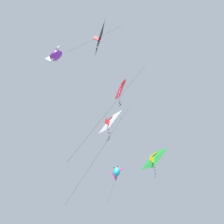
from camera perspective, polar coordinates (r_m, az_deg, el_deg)
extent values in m
ellipsoid|color=purple|center=(20.19, -11.30, 11.23)|extent=(1.21, 1.23, 1.50)
cube|color=white|center=(20.16, -10.92, 12.28)|extent=(0.46, 0.45, 0.30)
cube|color=white|center=(20.48, -11.18, 10.50)|extent=(0.46, 0.45, 0.30)
cube|color=white|center=(19.55, -12.55, 10.44)|extent=(0.42, 0.44, 0.56)
sphere|color=black|center=(20.57, -11.22, 12.34)|extent=(0.17, 0.18, 0.14)
sphere|color=black|center=(20.73, -11.35, 11.42)|extent=(0.17, 0.18, 0.14)
pyramid|color=white|center=(22.22, -0.52, -2.05)|extent=(1.07, 2.10, 1.36)
cube|color=red|center=(22.05, -0.83, -2.10)|extent=(0.59, 0.27, 0.70)
cube|color=red|center=(22.71, -0.33, -1.25)|extent=(0.26, 0.52, 0.15)
cylinder|color=#47474C|center=(21.53, -0.74, -3.30)|extent=(0.01, 0.02, 0.31)
cube|color=black|center=(21.41, -0.75, -3.55)|extent=(0.04, 0.17, 0.06)
cylinder|color=#47474C|center=(21.32, -0.67, -3.90)|extent=(0.03, 0.11, 0.31)
cube|color=black|center=(21.22, -0.58, -4.26)|extent=(0.16, 0.09, 0.06)
cylinder|color=#47474C|center=(21.13, -0.59, -4.62)|extent=(0.06, 0.08, 0.31)
cube|color=black|center=(21.04, -0.60, -4.98)|extent=(0.10, 0.16, 0.06)
cylinder|color=#47474C|center=(20.90, -0.60, -5.17)|extent=(0.06, 0.09, 0.31)
cube|color=black|center=(20.75, -0.60, -5.36)|extent=(0.06, 0.17, 0.06)
cylinder|color=#47474C|center=(20.60, -0.75, -5.54)|extent=(0.05, 0.15, 0.31)
cube|color=black|center=(20.45, -0.90, -5.72)|extent=(0.07, 0.17, 0.06)
cylinder|color=#47474C|center=(17.37, -1.69, -6.87)|extent=(1.44, 3.47, 8.16)
pyramid|color=green|center=(27.54, 8.45, -9.42)|extent=(1.39, 2.61, 1.68)
cube|color=yellow|center=(27.32, 8.20, -9.52)|extent=(0.74, 0.35, 0.88)
cube|color=yellow|center=(28.11, 8.47, -8.49)|extent=(0.33, 0.64, 0.18)
cylinder|color=#47474C|center=(26.80, 8.51, -10.80)|extent=(0.04, 0.04, 0.29)
cube|color=blue|center=(26.71, 8.59, -11.04)|extent=(0.16, 0.10, 0.06)
cylinder|color=#47474C|center=(26.64, 8.64, -11.32)|extent=(0.02, 0.07, 0.29)
cube|color=blue|center=(26.57, 8.69, -11.59)|extent=(0.14, 0.13, 0.06)
cylinder|color=#47474C|center=(26.49, 8.71, -11.86)|extent=(0.04, 0.04, 0.29)
cube|color=blue|center=(26.41, 8.73, -12.12)|extent=(0.15, 0.11, 0.06)
cylinder|color=#47474C|center=(26.26, 8.78, -12.27)|extent=(0.06, 0.12, 0.29)
cube|color=blue|center=(26.12, 8.82, -12.42)|extent=(0.13, 0.14, 0.06)
cylinder|color=#47474C|center=(26.02, 8.76, -12.65)|extent=(0.08, 0.07, 0.29)
cube|color=blue|center=(25.91, 8.71, -12.88)|extent=(0.17, 0.05, 0.06)
ellipsoid|color=#1EB2C6|center=(30.47, 0.91, -12.09)|extent=(1.10, 0.80, 1.74)
cube|color=#DB2D93|center=(30.48, 1.66, -11.63)|extent=(0.14, 0.58, 0.36)
cube|color=#DB2D93|center=(30.78, 0.27, -12.15)|extent=(0.14, 0.58, 0.36)
cube|color=#DB2D93|center=(29.69, 0.68, -13.13)|extent=(0.62, 0.06, 0.62)
sphere|color=black|center=(30.68, 1.12, -10.98)|extent=(0.16, 0.13, 0.16)
sphere|color=black|center=(30.84, 0.40, -11.25)|extent=(0.16, 0.13, 0.16)
cylinder|color=#47474C|center=(28.13, 0.15, -15.06)|extent=(0.12, 1.22, 3.22)
pyramid|color=black|center=(24.21, -2.59, 14.72)|extent=(1.88, 1.91, 1.50)
cube|color=red|center=(24.05, -3.00, 14.67)|extent=(0.52, 0.51, 0.77)
cube|color=red|center=(24.81, -2.31, 15.21)|extent=(0.46, 0.47, 0.16)
cylinder|color=#47474C|center=(23.40, -2.93, 14.02)|extent=(0.02, 0.02, 0.23)
cube|color=white|center=(23.29, -2.94, 13.92)|extent=(0.13, 0.14, 0.06)
cylinder|color=#47474C|center=(23.20, -2.85, 13.70)|extent=(0.02, 0.13, 0.23)
cube|color=white|center=(23.12, -2.76, 13.47)|extent=(0.15, 0.11, 0.06)
cylinder|color=#47474C|center=(23.02, -2.74, 13.28)|extent=(0.02, 0.08, 0.23)
cube|color=white|center=(22.93, -2.72, 13.09)|extent=(0.16, 0.09, 0.06)
cylinder|color=#47474C|center=(22.82, -2.84, 13.04)|extent=(0.05, 0.10, 0.23)
cube|color=white|center=(22.71, -2.96, 12.99)|extent=(0.13, 0.14, 0.06)
cylinder|color=#47474C|center=(22.57, -3.08, 13.03)|extent=(0.01, 0.17, 0.23)
cube|color=white|center=(22.44, -3.20, 13.08)|extent=(0.17, 0.06, 0.06)
cylinder|color=#47474C|center=(19.79, -2.42, 15.12)|extent=(2.33, 2.67, 6.61)
cube|color=red|center=(20.30, 1.73, 4.62)|extent=(1.12, 1.52, 1.85)
cylinder|color=#DB2D93|center=(20.30, 1.65, 4.67)|extent=(0.32, 0.21, 2.12)
cylinder|color=#DB2D93|center=(20.44, 1.70, 4.88)|extent=(0.96, 1.20, 0.04)
cylinder|color=#47474C|center=(19.25, 1.41, 3.01)|extent=(0.02, 0.05, 0.25)
cube|color=black|center=(19.13, 1.40, 2.85)|extent=(0.07, 0.17, 0.06)
cylinder|color=#47474C|center=(19.06, 1.48, 2.49)|extent=(0.03, 0.14, 0.26)
cube|color=black|center=(18.99, 1.55, 2.12)|extent=(0.07, 0.17, 0.06)
cylinder|color=#47474C|center=(18.89, 1.60, 1.89)|extent=(0.03, 0.03, 0.25)
cube|color=black|center=(18.79, 1.64, 1.66)|extent=(0.16, 0.10, 0.06)
cylinder|color=#47474C|center=(18.67, 1.65, 1.50)|extent=(0.03, 0.05, 0.25)
cube|color=black|center=(18.55, 1.66, 1.34)|extent=(0.13, 0.14, 0.06)
cylinder|color=#47474C|center=(15.00, 0.43, 1.63)|extent=(1.40, 3.95, 7.76)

